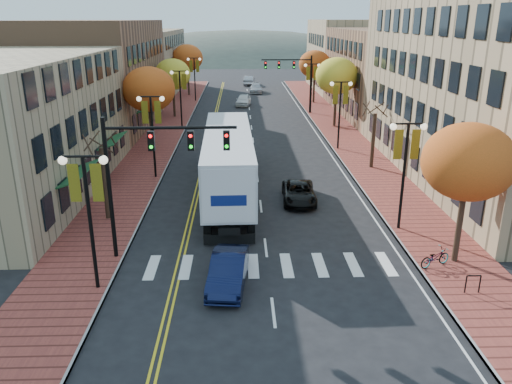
{
  "coord_description": "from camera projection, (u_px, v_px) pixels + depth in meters",
  "views": [
    {
      "loc": [
        -1.27,
        -19.28,
        11.15
      ],
      "look_at": [
        -0.42,
        6.41,
        2.2
      ],
      "focal_mm": 35.0,
      "sensor_mm": 36.0,
      "label": 1
    }
  ],
  "objects": [
    {
      "name": "car_far_oncoming",
      "position": [
        249.0,
        80.0,
        88.24
      ],
      "size": [
        2.24,
        4.95,
        1.58
      ],
      "primitive_type": "imported",
      "rotation": [
        0.0,
        0.0,
        3.02
      ],
      "color": "#A0A1A7",
      "rests_on": "ground"
    },
    {
      "name": "car_far_white",
      "position": [
        243.0,
        100.0,
        67.19
      ],
      "size": [
        2.32,
        4.63,
        1.51
      ],
      "primitive_type": "imported",
      "rotation": [
        0.0,
        0.0,
        -0.12
      ],
      "color": "silver",
      "rests_on": "ground"
    },
    {
      "name": "navy_sedan",
      "position": [
        228.0,
        271.0,
        21.84
      ],
      "size": [
        1.91,
        4.42,
        1.41
      ],
      "primitive_type": "imported",
      "rotation": [
        0.0,
        0.0,
        -0.1
      ],
      "color": "black",
      "rests_on": "ground"
    },
    {
      "name": "lamp_left_c",
      "position": [
        180.0,
        88.0,
        52.35
      ],
      "size": [
        1.96,
        0.36,
        6.05
      ],
      "color": "black",
      "rests_on": "ground"
    },
    {
      "name": "building_left_mid",
      "position": [
        93.0,
        74.0,
        53.54
      ],
      "size": [
        12.0,
        24.0,
        11.0
      ],
      "primitive_type": "cube",
      "color": "brown",
      "rests_on": "ground"
    },
    {
      "name": "lamp_left_a",
      "position": [
        87.0,
        197.0,
        20.26
      ],
      "size": [
        1.96,
        0.36,
        6.05
      ],
      "color": "black",
      "rests_on": "ground"
    },
    {
      "name": "lamp_right_c",
      "position": [
        312.0,
        78.0,
        60.36
      ],
      "size": [
        1.96,
        0.36,
        6.05
      ],
      "color": "black",
      "rests_on": "ground"
    },
    {
      "name": "black_suv",
      "position": [
        299.0,
        193.0,
        31.91
      ],
      "size": [
        2.25,
        4.54,
        1.24
      ],
      "primitive_type": "imported",
      "rotation": [
        0.0,
        0.0,
        -0.04
      ],
      "color": "black",
      "rests_on": "ground"
    },
    {
      "name": "building_left_far",
      "position": [
        138.0,
        62.0,
        77.38
      ],
      "size": [
        12.0,
        26.0,
        9.5
      ],
      "primitive_type": "cube",
      "color": "#9E8966",
      "rests_on": "ground"
    },
    {
      "name": "sidewalk_left",
      "position": [
        166.0,
        130.0,
        52.27
      ],
      "size": [
        4.0,
        85.0,
        0.15
      ],
      "primitive_type": "cube",
      "color": "brown",
      "rests_on": "ground"
    },
    {
      "name": "building_right_far",
      "position": [
        361.0,
        55.0,
        81.07
      ],
      "size": [
        15.0,
        20.0,
        11.0
      ],
      "primitive_type": "cube",
      "color": "#9E8966",
      "rests_on": "ground"
    },
    {
      "name": "tree_right_a",
      "position": [
        468.0,
        162.0,
        22.41
      ],
      "size": [
        4.16,
        4.16,
        6.69
      ],
      "color": "#382619",
      "rests_on": "sidewalk_right"
    },
    {
      "name": "sidewalk_right",
      "position": [
        337.0,
        129.0,
        52.83
      ],
      "size": [
        4.0,
        85.0,
        0.15
      ],
      "primitive_type": "cube",
      "color": "brown",
      "rests_on": "ground"
    },
    {
      "name": "bicycle",
      "position": [
        435.0,
        257.0,
        23.3
      ],
      "size": [
        1.79,
        1.24,
        0.89
      ],
      "primitive_type": "imported",
      "rotation": [
        0.0,
        0.0,
        1.99
      ],
      "color": "gray",
      "rests_on": "sidewalk_right"
    },
    {
      "name": "building_right_mid",
      "position": [
        402.0,
        72.0,
        60.47
      ],
      "size": [
        15.0,
        24.0,
        10.0
      ],
      "primitive_type": "cube",
      "color": "brown",
      "rests_on": "ground"
    },
    {
      "name": "car_far_silver",
      "position": [
        256.0,
        88.0,
        79.11
      ],
      "size": [
        2.02,
        4.85,
        1.4
      ],
      "primitive_type": "imported",
      "rotation": [
        0.0,
        0.0,
        -0.01
      ],
      "color": "#A5A6AD",
      "rests_on": "ground"
    },
    {
      "name": "tree_left_c",
      "position": [
        173.0,
        74.0,
        57.71
      ],
      "size": [
        4.16,
        4.16,
        6.69
      ],
      "color": "#382619",
      "rests_on": "sidewalk_left"
    },
    {
      "name": "tree_right_b",
      "position": [
        373.0,
        141.0,
        38.43
      ],
      "size": [
        0.28,
        0.28,
        4.2
      ],
      "color": "#382619",
      "rests_on": "sidewalk_right"
    },
    {
      "name": "lamp_left_d",
      "position": [
        194.0,
        71.0,
        69.33
      ],
      "size": [
        1.96,
        0.36,
        6.05
      ],
      "color": "black",
      "rests_on": "ground"
    },
    {
      "name": "semi_truck",
      "position": [
        228.0,
        156.0,
        32.82
      ],
      "size": [
        3.24,
        17.84,
        4.45
      ],
      "rotation": [
        0.0,
        0.0,
        0.02
      ],
      "color": "black",
      "rests_on": "ground"
    },
    {
      "name": "lamp_right_b",
      "position": [
        340.0,
        102.0,
        43.37
      ],
      "size": [
        1.96,
        0.36,
        6.05
      ],
      "color": "black",
      "rests_on": "ground"
    },
    {
      "name": "tree_left_a",
      "position": [
        105.0,
        184.0,
        28.43
      ],
      "size": [
        0.28,
        0.28,
        4.2
      ],
      "color": "#382619",
      "rests_on": "sidewalk_left"
    },
    {
      "name": "tree_left_b",
      "position": [
        149.0,
        89.0,
        42.48
      ],
      "size": [
        4.48,
        4.48,
        7.21
      ],
      "color": "#382619",
      "rests_on": "sidewalk_left"
    },
    {
      "name": "lamp_right_a",
      "position": [
        406.0,
        156.0,
        26.38
      ],
      "size": [
        1.96,
        0.36,
        6.05
      ],
      "color": "black",
      "rests_on": "ground"
    },
    {
      "name": "tree_left_d",
      "position": [
        187.0,
        58.0,
        74.52
      ],
      "size": [
        4.61,
        4.61,
        7.42
      ],
      "color": "#382619",
      "rests_on": "sidewalk_left"
    },
    {
      "name": "lamp_left_b",
      "position": [
        152.0,
        121.0,
        35.36
      ],
      "size": [
        1.96,
        0.36,
        6.05
      ],
      "color": "black",
      "rests_on": "ground"
    },
    {
      "name": "ground",
      "position": [
        270.0,
        287.0,
        21.9
      ],
      "size": [
        200.0,
        200.0,
        0.0
      ],
      "primitive_type": "plane",
      "color": "black",
      "rests_on": "ground"
    },
    {
      "name": "tree_right_d",
      "position": [
        315.0,
        64.0,
        67.63
      ],
      "size": [
        4.35,
        4.35,
        7.0
      ],
      "color": "#382619",
      "rests_on": "sidewalk_right"
    },
    {
      "name": "traffic_mast_near",
      "position": [
        149.0,
        162.0,
        22.94
      ],
      "size": [
        6.1,
        0.35,
        7.0
      ],
      "color": "black",
      "rests_on": "ground"
    },
    {
      "name": "tree_right_c",
      "position": [
        337.0,
        76.0,
        52.48
      ],
      "size": [
        4.48,
        4.48,
        7.21
      ],
      "color": "#382619",
      "rests_on": "sidewalk_right"
    },
    {
      "name": "traffic_mast_far",
      "position": [
        295.0,
        73.0,
        60.09
      ],
      "size": [
        6.1,
        0.34,
        7.0
      ],
      "color": "black",
      "rests_on": "ground"
    }
  ]
}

